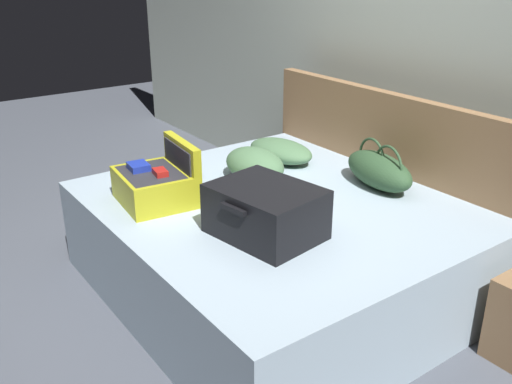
# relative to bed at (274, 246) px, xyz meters

# --- Properties ---
(ground_plane) EXTENTS (12.00, 12.00, 0.00)m
(ground_plane) POSITION_rel_bed_xyz_m (0.00, -0.40, -0.28)
(ground_plane) COLOR #4C515B
(back_wall) EXTENTS (8.00, 0.10, 2.60)m
(back_wall) POSITION_rel_bed_xyz_m (0.00, 1.25, 1.02)
(back_wall) COLOR #B7C1B2
(back_wall) RESTS_ON ground
(bed) EXTENTS (2.09, 1.81, 0.57)m
(bed) POSITION_rel_bed_xyz_m (0.00, 0.00, 0.00)
(bed) COLOR #99ADBC
(bed) RESTS_ON ground
(headboard) EXTENTS (2.14, 0.08, 1.07)m
(headboard) POSITION_rel_bed_xyz_m (0.00, 0.94, 0.25)
(headboard) COLOR olive
(headboard) RESTS_ON ground
(hard_case_large) EXTENTS (0.58, 0.48, 0.26)m
(hard_case_large) POSITION_rel_bed_xyz_m (0.29, -0.29, 0.42)
(hard_case_large) COLOR black
(hard_case_large) RESTS_ON bed
(hard_case_medium) EXTENTS (0.47, 0.44, 0.34)m
(hard_case_medium) POSITION_rel_bed_xyz_m (-0.41, -0.54, 0.40)
(hard_case_medium) COLOR gold
(hard_case_medium) RESTS_ON bed
(duffel_bag) EXTENTS (0.58, 0.34, 0.29)m
(duffel_bag) POSITION_rel_bed_xyz_m (0.17, 0.66, 0.39)
(duffel_bag) COLOR #2D4C2D
(duffel_bag) RESTS_ON bed
(pillow_near_headboard) EXTENTS (0.45, 0.31, 0.20)m
(pillow_near_headboard) POSITION_rel_bed_xyz_m (-0.37, 0.12, 0.38)
(pillow_near_headboard) COLOR #4C724C
(pillow_near_headboard) RESTS_ON bed
(pillow_center_head) EXTENTS (0.55, 0.37, 0.15)m
(pillow_center_head) POSITION_rel_bed_xyz_m (-0.55, 0.47, 0.36)
(pillow_center_head) COLOR #4C724C
(pillow_center_head) RESTS_ON bed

